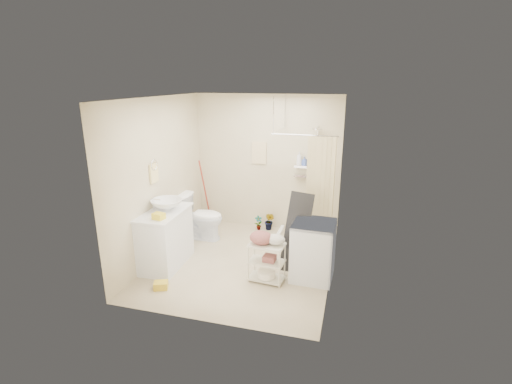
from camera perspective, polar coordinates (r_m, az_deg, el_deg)
floor at (r=6.14m, az=-2.00°, el=-10.70°), size 3.20×3.20×0.00m
ceiling at (r=5.45m, az=-2.29°, el=14.31°), size 2.80×3.20×0.04m
wall_back at (r=7.15m, az=1.69°, el=4.43°), size 2.80×0.04×2.60m
wall_front at (r=4.24m, az=-8.60°, el=-4.71°), size 2.80×0.04×2.60m
wall_left at (r=6.21m, az=-14.57°, el=1.94°), size 0.04×3.20×2.60m
wall_right at (r=5.42m, az=12.14°, el=-0.05°), size 0.04×3.20×2.60m
vanity at (r=6.05m, az=-13.80°, el=-6.94°), size 0.60×1.04×0.90m
sink at (r=5.92m, az=-13.58°, el=-1.90°), size 0.56×0.56×0.17m
counter_basket at (r=5.57m, az=-14.75°, el=-3.61°), size 0.19×0.16×0.09m
floor_basket at (r=5.57m, az=-14.44°, el=-13.53°), size 0.33×0.30×0.15m
toilet at (r=6.93m, az=-8.50°, el=-3.74°), size 0.84×0.48×0.85m
mop at (r=7.55m, az=-8.20°, el=-0.00°), size 0.17×0.17×1.34m
potted_plant_a at (r=7.31m, az=0.39°, el=-4.77°), size 0.18×0.17×0.29m
potted_plant_b at (r=7.30m, az=2.09°, el=-4.51°), size 0.25×0.23×0.36m
hanging_towel at (r=7.13m, az=0.49°, el=6.04°), size 0.28×0.03×0.42m
towel_ring at (r=5.99m, az=-15.46°, el=3.01°), size 0.04×0.22×0.34m
tp_holder at (r=6.40m, az=-13.66°, el=-2.99°), size 0.08×0.12×0.14m
shower at (r=6.54m, az=7.78°, el=0.82°), size 1.10×1.10×2.10m
shampoo_bottle_a at (r=6.91m, az=6.67°, el=5.13°), size 0.13×0.13×0.26m
shampoo_bottle_b at (r=6.92m, az=7.46°, el=4.75°), size 0.10×0.10×0.17m
washing_machine at (r=5.59m, az=8.78°, el=-8.87°), size 0.62×0.64×0.87m
laundry_rack at (r=5.47m, az=1.64°, el=-10.24°), size 0.53×0.34×0.70m
ironing_board at (r=5.67m, az=6.27°, el=-6.15°), size 0.37×0.16×1.27m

